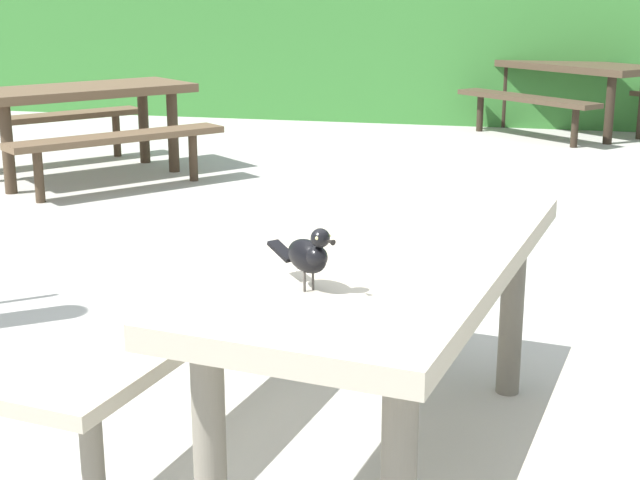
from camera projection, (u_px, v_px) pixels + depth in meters
ground_plane at (325, 443)px, 3.24m from camera, size 60.00×60.00×0.00m
hedge_wall at (488, 18)px, 10.71m from camera, size 28.00×1.27×2.33m
picnic_table_foreground at (388, 303)px, 2.98m from camera, size 1.93×1.96×0.74m
bird_grackle at (309, 254)px, 2.49m from camera, size 0.23×0.20×0.18m
picnic_table_mid_left at (79, 109)px, 7.58m from camera, size 2.38×2.39×0.74m
picnic_table_mid_right at (572, 80)px, 9.86m from camera, size 2.39×2.39×0.74m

